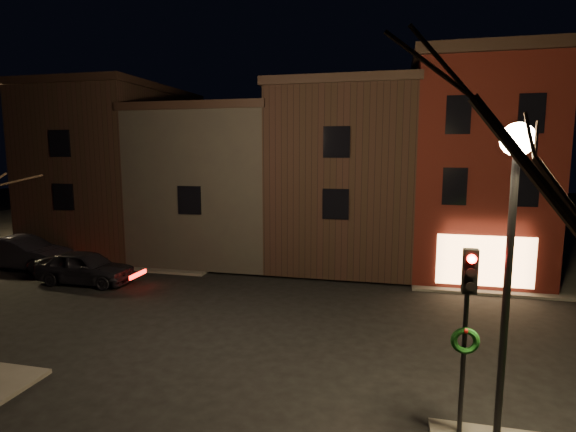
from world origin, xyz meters
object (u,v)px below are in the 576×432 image
(street_lamp_near, at_px, (513,201))
(traffic_signal, at_px, (467,314))
(parked_car_a, at_px, (85,267))
(parked_car_b, at_px, (22,253))

(street_lamp_near, xyz_separation_m, traffic_signal, (-0.60, 0.49, -2.37))
(traffic_signal, xyz_separation_m, parked_car_a, (-15.38, 8.21, -2.03))
(parked_car_a, bearing_deg, parked_car_b, 73.15)
(street_lamp_near, height_order, traffic_signal, street_lamp_near)
(traffic_signal, height_order, parked_car_b, traffic_signal)
(parked_car_a, bearing_deg, street_lamp_near, -118.52)
(parked_car_a, bearing_deg, traffic_signal, -118.04)
(street_lamp_near, distance_m, parked_car_b, 23.68)
(parked_car_b, bearing_deg, parked_car_a, -107.39)
(traffic_signal, bearing_deg, street_lamp_near, -39.37)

